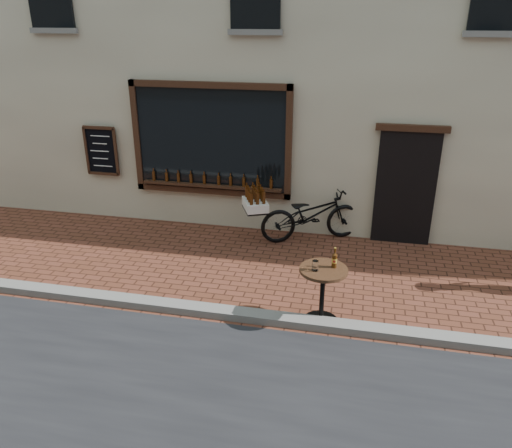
# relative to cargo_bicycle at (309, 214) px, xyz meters

# --- Properties ---
(ground) EXTENTS (90.00, 90.00, 0.00)m
(ground) POSITION_rel_cargo_bicycle_xyz_m (-0.14, -3.18, -0.54)
(ground) COLOR #572C1C
(ground) RESTS_ON ground
(kerb) EXTENTS (90.00, 0.25, 0.12)m
(kerb) POSITION_rel_cargo_bicycle_xyz_m (-0.14, -2.98, -0.48)
(kerb) COLOR slate
(kerb) RESTS_ON ground
(cargo_bicycle) EXTENTS (2.39, 1.55, 1.14)m
(cargo_bicycle) POSITION_rel_cargo_bicycle_xyz_m (0.00, 0.00, 0.00)
(cargo_bicycle) COLOR black
(cargo_bicycle) RESTS_ON ground
(bistro_table) EXTENTS (0.69, 0.69, 1.18)m
(bistro_table) POSITION_rel_cargo_bicycle_xyz_m (0.52, -2.83, 0.08)
(bistro_table) COLOR black
(bistro_table) RESTS_ON ground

